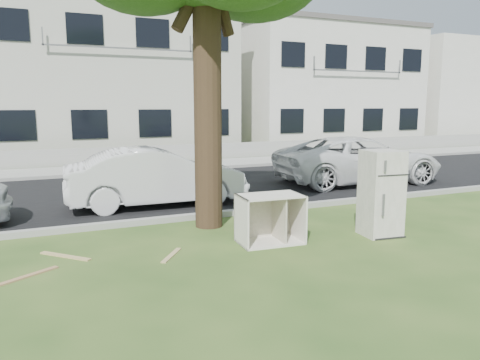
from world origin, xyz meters
name	(u,v)px	position (x,y,z in m)	size (l,w,h in m)	color
ground	(267,248)	(0.00, 0.00, 0.00)	(120.00, 120.00, 0.00)	#294A1A
road	(172,190)	(0.00, 6.00, 0.01)	(120.00, 7.00, 0.01)	black
kerb_near	(216,217)	(0.00, 2.45, 0.00)	(120.00, 0.18, 0.12)	gray
kerb_far	(145,173)	(0.00, 9.55, 0.00)	(120.00, 0.18, 0.12)	gray
sidewalk	(136,168)	(0.00, 11.00, 0.01)	(120.00, 2.80, 0.01)	gray
low_wall	(128,155)	(0.00, 12.60, 0.35)	(120.00, 0.15, 0.70)	gray
townhouse_center	(107,78)	(0.00, 17.50, 3.72)	(11.22, 8.16, 7.44)	#BAB9AA
townhouse_right	(313,87)	(12.00, 17.50, 3.42)	(10.20, 8.16, 6.84)	silver
filler_right	(473,93)	(26.00, 18.00, 3.20)	(16.00, 9.00, 6.40)	#BAB9AA
fridge	(381,193)	(2.30, -0.11, 0.80)	(0.66, 0.61, 1.60)	silver
cabinet	(270,219)	(0.20, 0.29, 0.43)	(1.11, 0.69, 0.87)	beige
plank_a	(22,278)	(-3.80, 0.16, 0.01)	(1.11, 0.09, 0.02)	#9F774D
plank_b	(65,256)	(-3.18, 0.92, 0.01)	(0.98, 0.10, 0.02)	tan
plank_c	(171,255)	(-1.60, 0.28, 0.01)	(0.74, 0.08, 0.02)	tan
car_center	(157,177)	(-0.88, 4.13, 0.70)	(1.48, 4.25, 1.40)	silver
car_right	(359,160)	(5.66, 4.87, 0.72)	(2.39, 5.19, 1.44)	white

